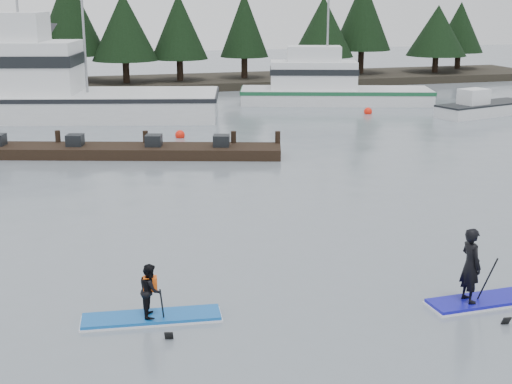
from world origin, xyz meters
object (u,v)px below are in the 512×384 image
object	(u,v)px
fishing_boat_medium	(330,95)
floating_dock	(120,151)
fishing_boat_large	(32,103)
paddleboard_solo	(151,302)
paddleboard_duo	(491,278)

from	to	relation	value
fishing_boat_medium	floating_dock	xyz separation A→B (m)	(-15.10, -12.81, -0.29)
fishing_boat_large	paddleboard_solo	bearing A→B (deg)	-69.73
paddleboard_duo	paddleboard_solo	bearing A→B (deg)	169.56
fishing_boat_large	floating_dock	world-z (taller)	fishing_boat_large
fishing_boat_large	paddleboard_duo	distance (m)	32.11
paddleboard_solo	paddleboard_duo	distance (m)	7.75
floating_dock	paddleboard_solo	size ratio (longest dim) A/B	4.63
fishing_boat_medium	floating_dock	world-z (taller)	fishing_boat_medium
paddleboard_duo	floating_dock	bearing A→B (deg)	108.67
fishing_boat_large	fishing_boat_medium	size ratio (longest dim) A/B	1.62
fishing_boat_large	floating_dock	bearing A→B (deg)	-57.44
fishing_boat_large	fishing_boat_medium	world-z (taller)	fishing_boat_large
paddleboard_duo	fishing_boat_large	bearing A→B (deg)	107.89
paddleboard_solo	paddleboard_duo	xyz separation A→B (m)	(7.65, -1.24, 0.19)
fishing_boat_medium	paddleboard_duo	xyz separation A→B (m)	(-8.47, -31.11, 0.09)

